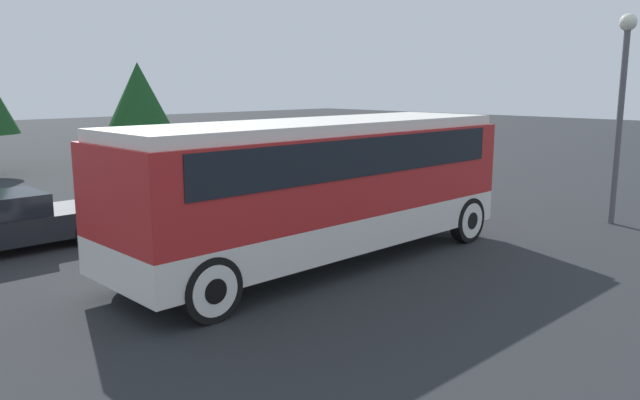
# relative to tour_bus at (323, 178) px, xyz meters

# --- Properties ---
(ground_plane) EXTENTS (120.00, 120.00, 0.00)m
(ground_plane) POSITION_rel_tour_bus_xyz_m (-0.10, -0.00, -1.80)
(ground_plane) COLOR #26282B
(tour_bus) EXTENTS (9.22, 2.70, 2.99)m
(tour_bus) POSITION_rel_tour_bus_xyz_m (0.00, 0.00, 0.00)
(tour_bus) COLOR silver
(tour_bus) RESTS_ON ground_plane
(parked_car_near) EXTENTS (4.13, 1.97, 1.39)m
(parked_car_near) POSITION_rel_tour_bus_xyz_m (2.76, 7.21, -1.11)
(parked_car_near) COLOR silver
(parked_car_near) RESTS_ON ground_plane
(lamp_post) EXTENTS (0.44, 0.44, 5.50)m
(lamp_post) POSITION_rel_tour_bus_xyz_m (8.19, -2.81, 1.82)
(lamp_post) COLOR #515156
(lamp_post) RESTS_ON ground_plane
(tree_left) EXTENTS (3.19, 3.19, 4.73)m
(tree_left) POSITION_rel_tour_bus_xyz_m (5.72, 18.33, 1.29)
(tree_left) COLOR brown
(tree_left) RESTS_ON ground_plane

